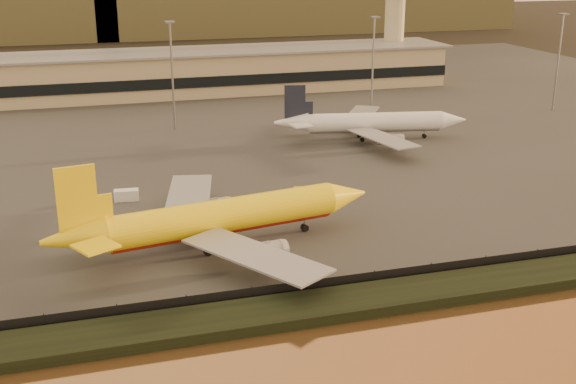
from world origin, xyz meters
TOP-DOWN VIEW (x-y plane):
  - ground at (0.00, 0.00)m, footprint 900.00×900.00m
  - embankment at (0.00, -17.00)m, footprint 320.00×7.00m
  - tarmac at (0.00, 95.00)m, footprint 320.00×220.00m
  - perimeter_fence at (0.00, -13.00)m, footprint 300.00×0.05m
  - terminal_building at (-14.52, 125.55)m, footprint 202.00×25.00m
  - control_tower at (70.00, 131.00)m, footprint 11.20×11.20m
  - apron_light_masts at (15.00, 75.00)m, footprint 152.20×12.20m
  - dhl_cargo_jet at (-14.22, 5.75)m, footprint 49.32×47.75m
  - white_narrowbody_jet at (31.28, 57.40)m, footprint 44.05×42.42m
  - gse_vehicle_yellow at (4.52, 23.29)m, footprint 4.02×2.20m
  - gse_vehicle_white at (-25.47, 30.49)m, footprint 4.29×2.22m

SIDE VIEW (x-z plane):
  - ground at x=0.00m, z-range 0.00..0.00m
  - tarmac at x=0.00m, z-range 0.00..0.20m
  - embankment at x=0.00m, z-range 0.00..1.40m
  - gse_vehicle_yellow at x=4.52m, z-range 0.20..1.92m
  - gse_vehicle_white at x=-25.47m, z-range 0.20..2.07m
  - perimeter_fence at x=0.00m, z-range 0.20..2.40m
  - white_narrowbody_jet at x=31.28m, z-range -2.36..10.34m
  - dhl_cargo_jet at x=-14.22m, z-range -2.77..11.99m
  - terminal_building at x=-14.52m, z-range -0.05..12.55m
  - apron_light_masts at x=15.00m, z-range 3.00..28.40m
  - control_tower at x=70.00m, z-range 3.91..39.41m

